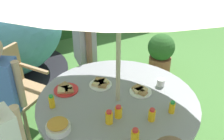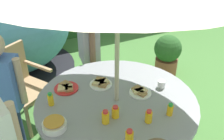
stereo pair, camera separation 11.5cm
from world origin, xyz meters
name	(u,v)px [view 1 (the left image)]	position (x,y,z in m)	size (l,w,h in m)	color
garden_table	(118,110)	(0.00, 0.00, 0.64)	(1.37, 1.37, 0.76)	brown
wooden_chair	(16,85)	(-0.66, 1.04, 0.51)	(0.61, 0.61, 0.90)	tan
potted_plant	(161,53)	(1.41, 1.11, 0.33)	(0.39, 0.39, 0.62)	brown
child_in_grey_shirt	(84,42)	(0.15, 1.00, 0.84)	(0.24, 0.44, 1.32)	brown
snack_bowl	(58,126)	(-0.56, -0.10, 0.80)	(0.18, 0.18, 0.09)	white
plate_back_edge	(66,89)	(-0.33, 0.34, 0.77)	(0.22, 0.22, 0.03)	red
plate_center_front	(101,84)	(-0.02, 0.27, 0.77)	(0.21, 0.21, 0.03)	white
plate_near_right	(140,91)	(0.23, -0.01, 0.77)	(0.20, 0.20, 0.03)	white
juice_bottle_near_left	(172,107)	(0.28, -0.35, 0.80)	(0.05, 0.05, 0.11)	yellow
juice_bottle_far_left	(118,112)	(-0.11, -0.19, 0.80)	(0.06, 0.06, 0.10)	yellow
juice_bottle_far_right	(52,102)	(-0.51, 0.18, 0.81)	(0.05, 0.05, 0.12)	yellow
juice_bottle_center_back	(152,115)	(0.09, -0.34, 0.81)	(0.05, 0.05, 0.11)	yellow
juice_bottle_mid_left	(109,117)	(-0.20, -0.21, 0.81)	(0.06, 0.06, 0.11)	yellow
juice_bottle_mid_right	(135,136)	(-0.15, -0.47, 0.81)	(0.06, 0.06, 0.12)	yellow
cup_near	(161,82)	(0.45, -0.01, 0.79)	(0.07, 0.07, 0.07)	white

